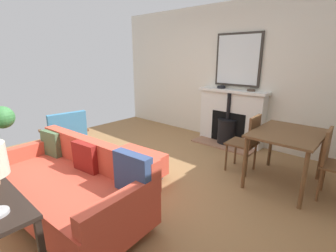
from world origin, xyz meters
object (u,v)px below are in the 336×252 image
Objects in this scene: mantel_bowl_near at (221,87)px; dining_table at (287,139)px; mantel_bowl_far at (251,90)px; sofa at (71,186)px; ottoman at (134,164)px; dining_chair_by_back_wall at (333,159)px; fireplace at (230,120)px; dining_chair_near_fireplace at (248,139)px; armchair_accent at (66,132)px.

mantel_bowl_near is 0.16× the size of dining_table.
mantel_bowl_far is 0.14× the size of dining_table.
ottoman is (-0.96, -0.08, -0.11)m from sofa.
mantel_bowl_near is 1.99m from dining_table.
dining_chair_by_back_wall is (1.06, 2.16, -0.59)m from mantel_bowl_near.
fireplace is 0.71m from mantel_bowl_far.
sofa is 2.26× the size of dining_chair_by_back_wall.
mantel_bowl_far reaches higher than dining_chair_by_back_wall.
dining_chair_near_fireplace is at bearing 23.94° from mantel_bowl_far.
sofa is at bearing 65.09° from armchair_accent.
dining_chair_near_fireplace is (1.05, 0.47, -0.58)m from mantel_bowl_far.
fireplace reaches higher than ottoman.
armchair_accent is at bearing -114.91° from sofa.
sofa is (3.27, -0.17, -0.14)m from fireplace.
armchair_accent is at bearing -38.59° from mantel_bowl_far.
mantel_bowl_near is at bearing -123.08° from dining_table.
fireplace is at bearing 173.89° from ottoman.
mantel_bowl_far is 0.17× the size of dining_chair_by_back_wall.
sofa reaches higher than ottoman.
dining_chair_by_back_wall is at bearing 137.54° from sofa.
sofa is 2.41× the size of armchair_accent.
mantel_bowl_near is 0.20× the size of armchair_accent.
dining_chair_by_back_wall reaches higher than dining_table.
sofa is 2.47m from dining_chair_near_fireplace.
dining_chair_near_fireplace is (1.01, 0.82, 0.04)m from fireplace.
dining_table is (1.06, 1.62, -0.46)m from mantel_bowl_near.
mantel_bowl_near is 2.47m from dining_chair_by_back_wall.
fireplace is at bearing 177.04° from sofa.
armchair_accent is at bearing -33.92° from fireplace.
mantel_bowl_far is at bearing -136.48° from dining_table.
mantel_bowl_far is at bearing 171.06° from sofa.
ottoman is 1.51m from armchair_accent.
fireplace is 1.33× the size of dining_table.
mantel_bowl_near is at bearing 150.79° from armchair_accent.
fireplace is 0.69× the size of sofa.
mantel_bowl_near is at bearing -116.14° from dining_chair_by_back_wall.
sofa reaches higher than dining_table.
sofa is 1.71m from armchair_accent.
fireplace is at bearing -83.50° from mantel_bowl_far.
dining_chair_near_fireplace is at bearing 38.95° from fireplace.
ottoman is 0.79× the size of dining_table.
armchair_accent is 0.94× the size of dining_chair_by_back_wall.
mantel_bowl_far reaches higher than dining_chair_near_fireplace.
dining_table is at bearing 145.95° from sofa.
ottoman is at bearing -6.11° from fireplace.
ottoman is at bearing -175.40° from sofa.
sofa is at bearing -42.46° from dining_chair_by_back_wall.
mantel_bowl_far is (0.00, 0.62, -0.01)m from mantel_bowl_near.
dining_table is 1.18× the size of dining_chair_by_back_wall.
fireplace reaches higher than sofa.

